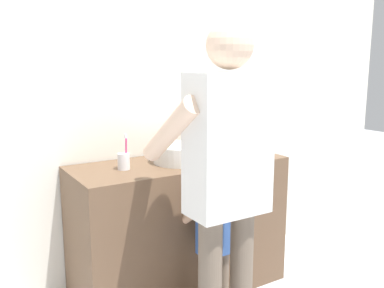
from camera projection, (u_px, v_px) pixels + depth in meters
back_wall at (155, 81)px, 2.82m from camera, size 4.40×0.08×2.70m
vanity_cabinet at (180, 226)px, 2.72m from camera, size 1.35×0.54×0.86m
sink_basin at (181, 153)px, 2.61m from camera, size 0.34×0.34×0.11m
faucet at (165, 144)px, 2.78m from camera, size 0.18×0.14×0.18m
toothbrush_cup at (124, 161)px, 2.44m from camera, size 0.07×0.07×0.21m
soap_bottle at (220, 144)px, 2.84m from camera, size 0.06×0.06×0.17m
child_toddler at (216, 231)px, 2.37m from camera, size 0.28×0.28×0.90m
adult_parent at (226, 165)px, 1.99m from camera, size 0.51×0.54×1.65m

